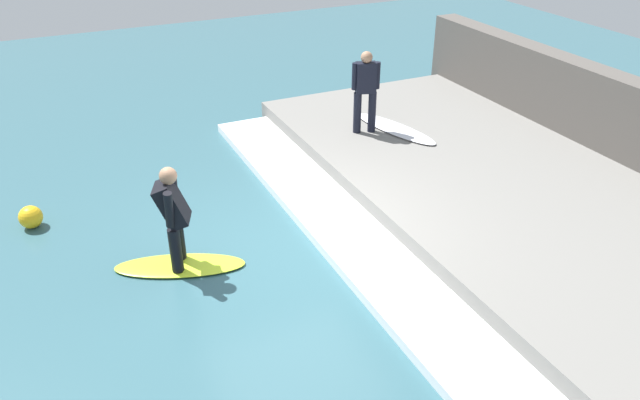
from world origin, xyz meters
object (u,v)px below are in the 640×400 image
surfer_waiting_near (366,88)px  surfboard_riding (180,265)px  marker_buoy (31,217)px  surfer_riding (173,213)px  surfboard_waiting_near (395,128)px

surfer_waiting_near → surfboard_riding: bearing=-150.6°
surfboard_riding → marker_buoy: bearing=131.4°
surfer_waiting_near → marker_buoy: 5.94m
marker_buoy → surfer_waiting_near: bearing=3.2°
surfer_riding → marker_buoy: bearing=131.4°
surfboard_waiting_near → surfer_riding: bearing=-155.5°
surfer_riding → surfboard_waiting_near: 5.14m
marker_buoy → surfer_riding: bearing=-48.6°
surfer_riding → marker_buoy: surfer_riding is taller
surfboard_riding → surfer_waiting_near: 4.85m
surfboard_riding → surfer_waiting_near: surfer_waiting_near is taller
surfer_riding → marker_buoy: 2.73m
surfboard_riding → surfer_waiting_near: size_ratio=1.22×
surfboard_waiting_near → marker_buoy: surfboard_waiting_near is taller
surfer_riding → marker_buoy: (-1.74, 1.98, -0.69)m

